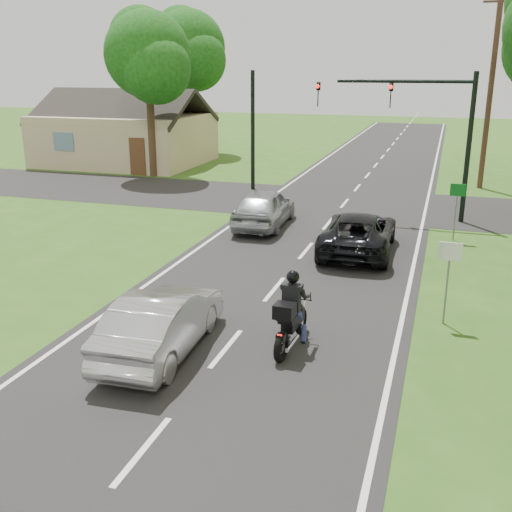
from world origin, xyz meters
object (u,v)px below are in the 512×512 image
at_px(motorcycle_rider, 291,318).
at_px(sign_white, 449,263).
at_px(silver_suv, 264,207).
at_px(dark_suv, 359,232).
at_px(utility_pole_far, 491,89).
at_px(silver_sedan, 162,322).
at_px(sign_green, 457,198).
at_px(traffic_signal, 423,119).

height_order(motorcycle_rider, sign_white, sign_white).
distance_m(silver_suv, sign_white, 10.58).
height_order(motorcycle_rider, dark_suv, motorcycle_rider).
height_order(silver_suv, utility_pole_far, utility_pole_far).
bearing_deg(silver_sedan, silver_suv, -87.67).
xyz_separation_m(silver_suv, sign_white, (7.08, -7.82, 0.81)).
xyz_separation_m(dark_suv, utility_pole_far, (4.46, 13.57, 4.38)).
distance_m(dark_suv, sign_green, 4.16).
relative_size(silver_sedan, traffic_signal, 0.68).
height_order(traffic_signal, sign_green, traffic_signal).
distance_m(silver_sedan, silver_suv, 11.41).
xyz_separation_m(silver_sedan, traffic_signal, (4.65, 14.56, 3.41)).
height_order(silver_sedan, traffic_signal, traffic_signal).
height_order(dark_suv, silver_sedan, silver_sedan).
distance_m(motorcycle_rider, sign_white, 4.22).
distance_m(motorcycle_rider, silver_suv, 10.96).
distance_m(motorcycle_rider, silver_sedan, 2.90).
distance_m(dark_suv, silver_sedan, 9.49).
bearing_deg(sign_white, motorcycle_rider, -143.20).
bearing_deg(sign_green, silver_suv, -178.56).
bearing_deg(sign_white, traffic_signal, 97.05).
distance_m(silver_sedan, sign_white, 7.03).
bearing_deg(silver_sedan, motorcycle_rider, -161.52).
relative_size(utility_pole_far, sign_white, 4.71).
xyz_separation_m(motorcycle_rider, sign_green, (3.51, 10.48, 0.86)).
bearing_deg(motorcycle_rider, dark_suv, 90.67).
height_order(sign_white, sign_green, same).
distance_m(motorcycle_rider, sign_green, 11.08).
bearing_deg(silver_suv, motorcycle_rider, 107.74).
bearing_deg(sign_green, utility_pole_far, 83.27).
relative_size(motorcycle_rider, sign_white, 1.02).
height_order(motorcycle_rider, sign_green, sign_green).
xyz_separation_m(traffic_signal, utility_pole_far, (2.86, 8.00, 0.95)).
relative_size(dark_suv, sign_green, 2.36).
bearing_deg(silver_suv, utility_pole_far, -129.84).
xyz_separation_m(sign_white, sign_green, (0.20, 8.00, 0.00)).
xyz_separation_m(motorcycle_rider, sign_white, (3.31, 2.48, 0.86)).
distance_m(traffic_signal, sign_white, 11.39).
bearing_deg(silver_suv, sign_green, 179.06).
bearing_deg(silver_suv, silver_sedan, 93.01).
height_order(dark_suv, sign_white, sign_white).
bearing_deg(utility_pole_far, sign_white, -94.51).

